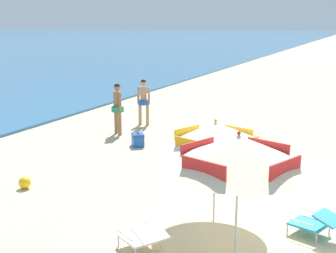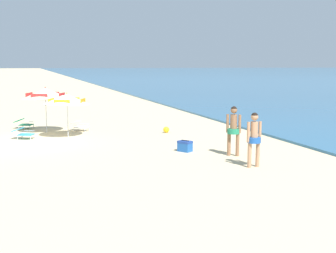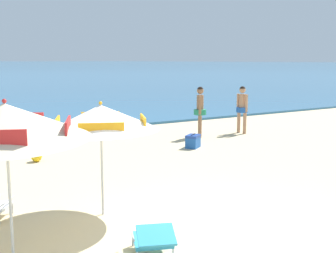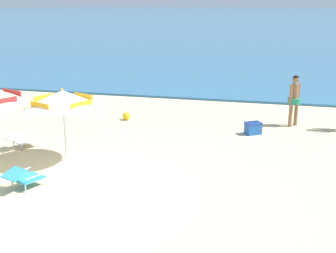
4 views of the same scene
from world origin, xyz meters
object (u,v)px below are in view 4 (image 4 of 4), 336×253
object	(u,v)px
lounge_chair_under_umbrella	(24,177)
person_standing_near_shore	(295,97)
cooler_box	(253,128)
beach_ball	(127,116)
beach_umbrella_striped_second	(63,99)
lounge_chair_facing_sea	(22,139)

from	to	relation	value
lounge_chair_under_umbrella	person_standing_near_shore	size ratio (longest dim) A/B	0.56
cooler_box	beach_ball	xyz separation A→B (m)	(-4.59, 0.69, -0.06)
person_standing_near_shore	cooler_box	size ratio (longest dim) A/B	2.92
beach_umbrella_striped_second	lounge_chair_facing_sea	size ratio (longest dim) A/B	2.67
lounge_chair_under_umbrella	beach_ball	world-z (taller)	lounge_chair_under_umbrella
beach_umbrella_striped_second	lounge_chair_facing_sea	distance (m)	2.37
lounge_chair_under_umbrella	cooler_box	xyz separation A→B (m)	(4.74, 5.77, -0.08)
person_standing_near_shore	beach_ball	bearing A→B (deg)	-173.46
lounge_chair_facing_sea	beach_ball	size ratio (longest dim) A/B	3.50
lounge_chair_under_umbrella	lounge_chair_facing_sea	size ratio (longest dim) A/B	0.99
lounge_chair_facing_sea	cooler_box	bearing A→B (deg)	26.34
beach_umbrella_striped_second	lounge_chair_under_umbrella	xyz separation A→B (m)	(-0.08, -1.90, -1.43)
cooler_box	lounge_chair_under_umbrella	bearing A→B (deg)	-129.37
lounge_chair_under_umbrella	beach_ball	size ratio (longest dim) A/B	3.46
beach_umbrella_striped_second	cooler_box	xyz separation A→B (m)	(4.66, 3.87, -1.50)
beach_ball	person_standing_near_shore	bearing A→B (deg)	6.54
beach_umbrella_striped_second	beach_ball	world-z (taller)	beach_umbrella_striped_second
person_standing_near_shore	cooler_box	xyz separation A→B (m)	(-1.25, -1.37, -0.82)
beach_umbrella_striped_second	lounge_chair_under_umbrella	world-z (taller)	beach_umbrella_striped_second
cooler_box	person_standing_near_shore	bearing A→B (deg)	47.42
lounge_chair_under_umbrella	beach_umbrella_striped_second	bearing A→B (deg)	87.71
beach_umbrella_striped_second	cooler_box	distance (m)	6.24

